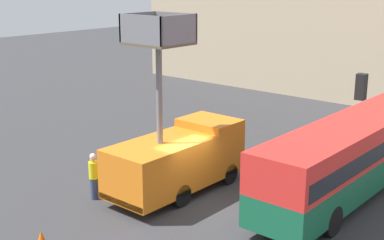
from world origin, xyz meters
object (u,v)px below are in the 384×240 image
(city_bus, at_px, (353,152))
(road_worker_near_truck, at_px, (94,176))
(utility_truck, at_px, (177,155))
(traffic_cone_near_truck, at_px, (42,240))
(road_worker_directing, at_px, (259,181))

(city_bus, height_order, road_worker_near_truck, city_bus)
(utility_truck, height_order, city_bus, utility_truck)
(utility_truck, bearing_deg, traffic_cone_near_truck, -92.16)
(road_worker_directing, xyz_separation_m, traffic_cone_near_truck, (-3.41, -7.84, -0.61))
(city_bus, height_order, traffic_cone_near_truck, city_bus)
(road_worker_directing, distance_m, traffic_cone_near_truck, 8.57)
(road_worker_near_truck, distance_m, traffic_cone_near_truck, 4.23)
(road_worker_directing, bearing_deg, traffic_cone_near_truck, -24.97)
(traffic_cone_near_truck, bearing_deg, city_bus, 61.67)
(road_worker_directing, bearing_deg, city_bus, 139.66)
(city_bus, bearing_deg, road_worker_near_truck, 145.36)
(utility_truck, height_order, road_worker_near_truck, utility_truck)
(utility_truck, distance_m, traffic_cone_near_truck, 6.65)
(city_bus, height_order, road_worker_directing, city_bus)
(utility_truck, bearing_deg, city_bus, 38.01)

